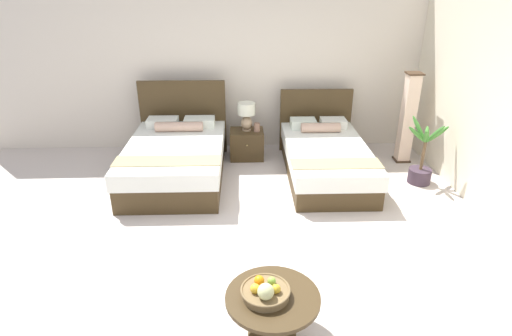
{
  "coord_description": "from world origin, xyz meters",
  "views": [
    {
      "loc": [
        -0.16,
        -4.12,
        2.78
      ],
      "look_at": [
        0.02,
        0.48,
        0.67
      ],
      "focal_mm": 29.42,
      "sensor_mm": 36.0,
      "label": 1
    }
  ],
  "objects": [
    {
      "name": "nightstand",
      "position": [
        -0.05,
        2.37,
        0.24
      ],
      "size": [
        0.55,
        0.48,
        0.47
      ],
      "color": "#402F19",
      "rests_on": "ground"
    },
    {
      "name": "vase",
      "position": [
        0.11,
        2.33,
        0.54
      ],
      "size": [
        0.1,
        0.1,
        0.14
      ],
      "color": "#9B725C",
      "rests_on": "nightstand"
    },
    {
      "name": "bed_near_window",
      "position": [
        -1.12,
        1.67,
        0.32
      ],
      "size": [
        1.43,
        2.18,
        1.24
      ],
      "color": "#402F19",
      "rests_on": "ground"
    },
    {
      "name": "fruit_bowl",
      "position": [
        0.02,
        -1.5,
        0.49
      ],
      "size": [
        0.4,
        0.4,
        0.19
      ],
      "color": "brown",
      "rests_on": "coffee_table"
    },
    {
      "name": "potted_palm",
      "position": [
        2.46,
        1.33,
        0.28
      ],
      "size": [
        0.64,
        0.47,
        0.99
      ],
      "color": "#3C2E3A",
      "rests_on": "ground"
    },
    {
      "name": "table_lamp",
      "position": [
        -0.05,
        2.39,
        0.76
      ],
      "size": [
        0.29,
        0.29,
        0.46
      ],
      "color": "tan",
      "rests_on": "nightstand"
    },
    {
      "name": "ground_plane",
      "position": [
        0.0,
        0.0,
        -0.01
      ],
      "size": [
        9.48,
        9.58,
        0.02
      ],
      "primitive_type": "cube",
      "color": "beige"
    },
    {
      "name": "floor_lamp_corner",
      "position": [
        2.5,
        2.14,
        0.72
      ],
      "size": [
        0.24,
        0.24,
        1.45
      ],
      "color": "#3F2C1C",
      "rests_on": "ground"
    },
    {
      "name": "wall_back",
      "position": [
        0.0,
        2.99,
        1.44
      ],
      "size": [
        9.48,
        0.12,
        2.88
      ],
      "primitive_type": "cube",
      "color": "beige",
      "rests_on": "ground"
    },
    {
      "name": "wall_side_right",
      "position": [
        2.94,
        0.4,
        1.44
      ],
      "size": [
        0.12,
        5.18,
        2.88
      ],
      "primitive_type": "cube",
      "color": "beige",
      "rests_on": "ground"
    },
    {
      "name": "coffee_table",
      "position": [
        0.08,
        -1.49,
        0.33
      ],
      "size": [
        0.77,
        0.77,
        0.43
      ],
      "color": "#402F19",
      "rests_on": "ground"
    },
    {
      "name": "bed_near_corner",
      "position": [
        1.12,
        1.67,
        0.29
      ],
      "size": [
        1.22,
        2.22,
        1.07
      ],
      "color": "#402F19",
      "rests_on": "ground"
    }
  ]
}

